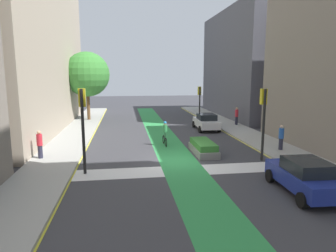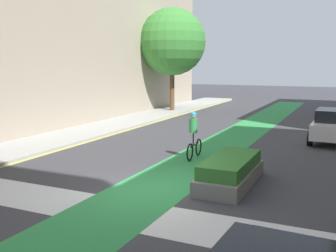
# 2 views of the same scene
# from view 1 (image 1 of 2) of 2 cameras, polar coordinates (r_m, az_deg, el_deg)

# --- Properties ---
(ground_plane) EXTENTS (120.00, 120.00, 0.00)m
(ground_plane) POSITION_cam_1_polar(r_m,az_deg,el_deg) (18.63, 1.84, -6.61)
(ground_plane) COLOR #38383D
(bike_lane_paint) EXTENTS (2.40, 60.00, 0.01)m
(bike_lane_paint) POSITION_cam_1_polar(r_m,az_deg,el_deg) (18.63, 1.90, -6.60)
(bike_lane_paint) COLOR #2D8C47
(bike_lane_paint) RESTS_ON ground_plane
(crosswalk_band) EXTENTS (12.00, 1.80, 0.01)m
(crosswalk_band) POSITION_cam_1_polar(r_m,az_deg,el_deg) (16.75, 3.06, -8.49)
(crosswalk_band) COLOR silver
(crosswalk_band) RESTS_ON ground_plane
(sidewalk_left) EXTENTS (3.00, 60.00, 0.15)m
(sidewalk_left) POSITION_cam_1_polar(r_m,az_deg,el_deg) (18.84, -21.41, -6.87)
(sidewalk_left) COLOR #9E9E99
(sidewalk_left) RESTS_ON ground_plane
(curb_stripe_left) EXTENTS (0.16, 60.00, 0.01)m
(curb_stripe_left) POSITION_cam_1_polar(r_m,az_deg,el_deg) (18.57, -16.86, -7.07)
(curb_stripe_left) COLOR yellow
(curb_stripe_left) RESTS_ON ground_plane
(sidewalk_right) EXTENTS (3.00, 60.00, 0.15)m
(sidewalk_right) POSITION_cam_1_polar(r_m,az_deg,el_deg) (21.22, 22.28, -5.10)
(sidewalk_right) COLOR #9E9E99
(sidewalk_right) RESTS_ON ground_plane
(curb_stripe_right) EXTENTS (0.16, 60.00, 0.01)m
(curb_stripe_right) POSITION_cam_1_polar(r_m,az_deg,el_deg) (20.53, 18.64, -5.57)
(curb_stripe_right) COLOR yellow
(curb_stripe_right) RESTS_ON ground_plane
(traffic_signal_near_right) EXTENTS (0.35, 0.52, 4.43)m
(traffic_signal_near_right) POSITION_cam_1_polar(r_m,az_deg,el_deg) (19.03, 17.81, 2.80)
(traffic_signal_near_right) COLOR black
(traffic_signal_near_right) RESTS_ON ground_plane
(traffic_signal_near_left) EXTENTS (0.35, 0.52, 4.55)m
(traffic_signal_near_left) POSITION_cam_1_polar(r_m,az_deg,el_deg) (16.25, -16.04, 2.06)
(traffic_signal_near_left) COLOR black
(traffic_signal_near_left) RESTS_ON ground_plane
(traffic_signal_far_right) EXTENTS (0.35, 0.52, 3.99)m
(traffic_signal_far_right) POSITION_cam_1_polar(r_m,az_deg,el_deg) (33.86, 6.05, 5.52)
(traffic_signal_far_right) COLOR black
(traffic_signal_far_right) RESTS_ON ground_plane
(car_white_right_far) EXTENTS (2.14, 4.26, 1.57)m
(car_white_right_far) POSITION_cam_1_polar(r_m,az_deg,el_deg) (29.06, 7.32, 0.83)
(car_white_right_far) COLOR silver
(car_white_right_far) RESTS_ON ground_plane
(car_blue_right_near) EXTENTS (2.19, 4.28, 1.57)m
(car_blue_right_near) POSITION_cam_1_polar(r_m,az_deg,el_deg) (14.71, 24.74, -8.72)
(car_blue_right_near) COLOR navy
(car_blue_right_near) RESTS_ON ground_plane
(cyclist_in_lane) EXTENTS (0.32, 1.73, 1.86)m
(cyclist_in_lane) POSITION_cam_1_polar(r_m,az_deg,el_deg) (22.32, -0.60, -1.32)
(cyclist_in_lane) COLOR black
(cyclist_in_lane) RESTS_ON ground_plane
(pedestrian_sidewalk_right_a) EXTENTS (0.34, 0.34, 1.81)m
(pedestrian_sidewalk_right_a) POSITION_cam_1_polar(r_m,az_deg,el_deg) (31.75, 13.01, 1.92)
(pedestrian_sidewalk_right_a) COLOR #262638
(pedestrian_sidewalk_right_a) RESTS_ON sidewalk_right
(pedestrian_sidewalk_left_a) EXTENTS (0.34, 0.34, 1.74)m
(pedestrian_sidewalk_left_a) POSITION_cam_1_polar(r_m,az_deg,el_deg) (20.01, -23.36, -3.20)
(pedestrian_sidewalk_left_a) COLOR #262638
(pedestrian_sidewalk_left_a) RESTS_ON sidewalk_left
(pedestrian_sidewalk_right_b) EXTENTS (0.34, 0.34, 1.72)m
(pedestrian_sidewalk_right_b) POSITION_cam_1_polar(r_m,az_deg,el_deg) (21.91, 20.86, -2.01)
(pedestrian_sidewalk_right_b) COLOR #262638
(pedestrian_sidewalk_right_b) RESTS_ON sidewalk_right
(street_tree_near) EXTENTS (5.09, 5.09, 7.74)m
(street_tree_near) POSITION_cam_1_polar(r_m,az_deg,el_deg) (35.61, -15.25, 9.52)
(street_tree_near) COLOR brown
(street_tree_near) RESTS_ON sidewalk_left
(median_planter) EXTENTS (1.32, 3.40, 0.85)m
(median_planter) POSITION_cam_1_polar(r_m,az_deg,el_deg) (20.29, 6.78, -4.14)
(median_planter) COLOR slate
(median_planter) RESTS_ON ground_plane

